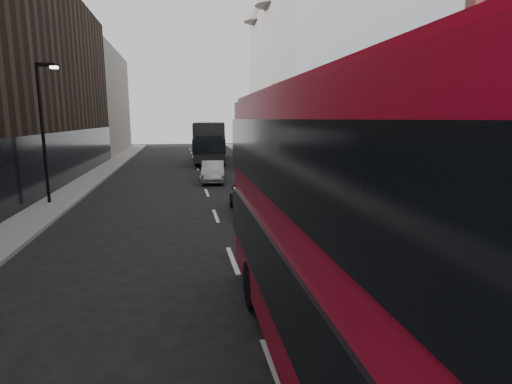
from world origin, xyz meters
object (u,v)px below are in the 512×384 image
red_bus (387,242)px  car_c (251,163)px  car_a (251,196)px  car_b (213,171)px  street_lamp (44,124)px  grey_bus (211,141)px

red_bus → car_c: (3.25, 29.08, -2.06)m
car_a → car_b: size_ratio=1.02×
red_bus → car_a: size_ratio=2.69×
street_lamp → car_b: street_lamp is taller
car_b → street_lamp: bearing=-139.1°
car_c → car_b: bearing=-132.0°
red_bus → street_lamp: bearing=119.9°
street_lamp → red_bus: bearing=-61.1°
grey_bus → car_c: (2.74, -8.24, -1.51)m
red_bus → grey_bus: 37.32m
street_lamp → car_a: street_lamp is taller
grey_bus → car_b: bearing=-87.8°
grey_bus → car_c: size_ratio=2.74×
car_b → red_bus: bearing=-83.5°
red_bus → grey_bus: red_bus is taller
car_c → grey_bus: bearing=100.4°
street_lamp → car_c: 17.78m
car_a → car_b: (-0.99, 9.90, -0.04)m
red_bus → car_b: 23.63m
grey_bus → car_c: bearing=-65.3°
street_lamp → car_a: bearing=-19.3°
car_b → car_c: (3.73, 5.54, -0.05)m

